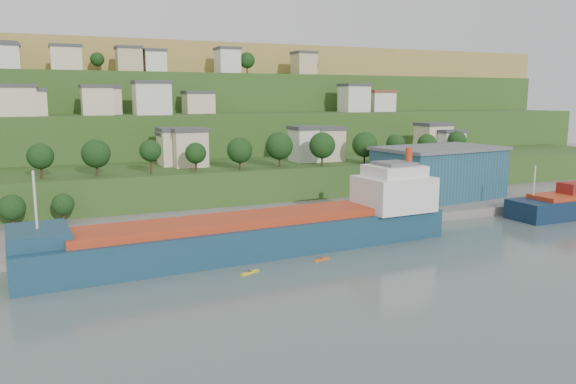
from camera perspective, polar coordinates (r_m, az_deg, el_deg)
ground at (r=94.90m, az=2.83°, el=-6.82°), size 500.00×500.00×0.00m
quay at (r=127.98m, az=5.31°, el=-2.56°), size 220.00×26.00×4.00m
hillside at (r=254.93m, az=-14.24°, el=3.22°), size 360.00×211.15×96.00m
cargo_ship_near at (r=98.46m, az=-2.45°, el=-4.34°), size 76.40×16.63×19.48m
warehouse at (r=145.33m, az=15.06°, el=1.97°), size 33.10×22.67×12.80m
dinghy at (r=105.32m, az=-22.51°, el=-5.02°), size 3.77×1.73×0.73m
kayak_orange at (r=94.37m, az=3.40°, el=-6.78°), size 3.14×1.27×0.77m
kayak_yellow at (r=87.49m, az=-3.90°, el=-8.08°), size 3.42×1.98×0.87m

